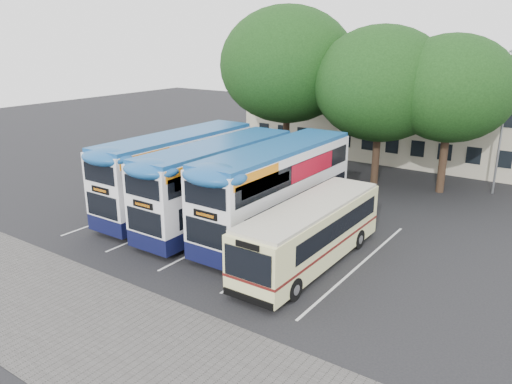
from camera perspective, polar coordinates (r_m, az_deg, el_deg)
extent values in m
plane|color=black|center=(20.55, -2.63, -11.17)|extent=(120.00, 120.00, 0.00)
cube|color=#595654|center=(18.79, -17.40, -14.99)|extent=(40.00, 6.00, 0.01)
cube|color=silver|center=(30.72, -12.96, -1.70)|extent=(0.12, 11.00, 0.01)
cube|color=silver|center=(28.34, -8.16, -3.05)|extent=(0.12, 11.00, 0.01)
cube|color=silver|center=(26.21, -2.51, -4.61)|extent=(0.12, 11.00, 0.01)
cube|color=silver|center=(24.40, 4.09, -6.37)|extent=(0.12, 11.00, 0.01)
cube|color=silver|center=(22.99, 11.66, -8.26)|extent=(0.12, 11.00, 0.01)
cube|color=#B9B195|center=(43.26, 19.77, 7.31)|extent=(32.00, 8.00, 6.00)
cube|color=#4C4C4F|center=(42.89, 20.19, 11.31)|extent=(32.40, 8.40, 0.30)
cube|color=black|center=(39.69, 17.99, 4.74)|extent=(30.00, 0.06, 1.20)
cube|color=black|center=(39.22, 18.37, 8.73)|extent=(30.00, 0.06, 1.20)
cylinder|color=gray|center=(35.04, 26.33, 6.87)|extent=(0.14, 0.14, 9.00)
cube|color=gray|center=(34.25, 27.24, 14.10)|extent=(0.25, 0.50, 0.12)
cylinder|color=black|center=(38.10, 3.47, 6.86)|extent=(0.50, 0.50, 5.76)
ellipsoid|color=black|center=(37.51, 3.61, 14.32)|extent=(9.88, 9.88, 8.40)
cylinder|color=black|center=(35.13, 13.60, 4.89)|extent=(0.50, 0.50, 5.02)
ellipsoid|color=black|center=(34.49, 14.11, 11.90)|extent=(8.90, 8.90, 7.56)
cylinder|color=black|center=(34.42, 20.64, 3.94)|extent=(0.50, 0.50, 4.94)
ellipsoid|color=black|center=(33.77, 21.42, 10.96)|extent=(7.84, 7.84, 6.66)
cube|color=#0F1237|center=(29.51, -8.75, -0.77)|extent=(2.59, 10.86, 0.83)
cube|color=white|center=(28.95, -8.93, 3.03)|extent=(2.59, 10.86, 3.21)
cube|color=#185193|center=(28.59, -9.08, 6.24)|extent=(2.53, 10.64, 0.31)
cube|color=black|center=(29.39, -8.43, 1.49)|extent=(2.63, 9.62, 1.03)
cube|color=black|center=(28.78, -8.99, 4.42)|extent=(2.63, 10.24, 0.93)
cube|color=orange|center=(25.32, -12.48, 3.77)|extent=(0.02, 3.31, 0.57)
cube|color=black|center=(25.48, -17.37, 0.21)|extent=(1.24, 0.06, 0.31)
cylinder|color=black|center=(32.54, -6.43, 0.67)|extent=(0.31, 1.03, 1.03)
cylinder|color=black|center=(31.11, -3.18, -0.04)|extent=(0.31, 1.03, 1.03)
cylinder|color=black|center=(28.11, -15.46, -2.58)|extent=(0.31, 1.03, 1.03)
cylinder|color=black|center=(26.44, -12.18, -3.62)|extent=(0.31, 1.03, 1.03)
cube|color=#0F1237|center=(27.19, -4.22, -2.22)|extent=(2.55, 10.70, 0.82)
cube|color=white|center=(26.59, -4.32, 1.82)|extent=(2.55, 10.70, 3.16)
cube|color=#185193|center=(26.21, -4.40, 5.25)|extent=(2.50, 10.48, 0.31)
cube|color=black|center=(27.07, -3.87, 0.19)|extent=(2.59, 9.47, 1.02)
cube|color=black|center=(26.41, -4.35, 3.31)|extent=(2.59, 10.09, 0.92)
cube|color=orange|center=(22.89, -7.43, 2.45)|extent=(0.02, 3.26, 0.56)
cube|color=black|center=(22.90, -12.81, -1.43)|extent=(1.22, 0.06, 0.31)
cylinder|color=black|center=(30.25, -2.22, -0.55)|extent=(0.31, 1.02, 1.02)
cylinder|color=black|center=(28.98, 1.42, -1.35)|extent=(0.31, 1.02, 1.02)
cylinder|color=black|center=(25.59, -11.20, -4.29)|extent=(0.31, 1.02, 1.02)
cylinder|color=black|center=(24.09, -7.35, -5.49)|extent=(0.31, 1.02, 1.02)
cube|color=#0F1237|center=(25.82, 2.32, -3.22)|extent=(2.63, 11.03, 0.84)
cube|color=white|center=(25.17, 2.38, 1.15)|extent=(2.63, 11.03, 3.26)
cube|color=#185193|center=(24.75, 2.43, 4.88)|extent=(2.57, 10.80, 0.32)
cube|color=black|center=(25.69, 2.73, -0.61)|extent=(2.67, 9.77, 1.05)
cube|color=black|center=(24.98, 2.40, 2.76)|extent=(2.67, 10.40, 0.95)
cube|color=orange|center=(21.20, 0.16, 1.73)|extent=(0.02, 3.36, 0.58)
cube|color=black|center=(20.97, -5.82, -2.61)|extent=(1.26, 0.06, 0.32)
cylinder|color=black|center=(29.04, 3.76, -1.31)|extent=(0.32, 1.05, 1.05)
cylinder|color=black|center=(27.97, 7.92, -2.19)|extent=(0.32, 1.05, 1.05)
cylinder|color=black|center=(23.83, -4.84, -5.63)|extent=(0.32, 1.05, 1.05)
cylinder|color=black|center=(22.50, -0.14, -7.00)|extent=(0.32, 1.05, 1.05)
cube|color=#AB0B21|center=(25.42, 6.53, 2.93)|extent=(0.02, 4.20, 0.89)
cube|color=#F4F2A3|center=(22.27, 6.24, -4.66)|extent=(2.37, 9.49, 2.42)
cube|color=beige|center=(21.83, 6.35, -1.60)|extent=(2.28, 9.11, 0.19)
cube|color=black|center=(22.52, 6.86, -3.33)|extent=(2.41, 7.59, 0.85)
cube|color=#5F1513|center=(22.43, 6.21, -5.62)|extent=(2.40, 9.51, 0.11)
cube|color=black|center=(18.44, -0.97, -8.37)|extent=(2.09, 0.06, 1.23)
cylinder|color=black|center=(20.71, -0.87, -9.42)|extent=(0.28, 0.95, 0.95)
cylinder|color=black|center=(19.68, 4.30, -11.01)|extent=(0.28, 0.95, 0.95)
cylinder|color=black|center=(25.46, 7.16, -4.29)|extent=(0.28, 0.95, 0.95)
cylinder|color=black|center=(24.62, 11.58, -5.29)|extent=(0.28, 0.95, 0.95)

